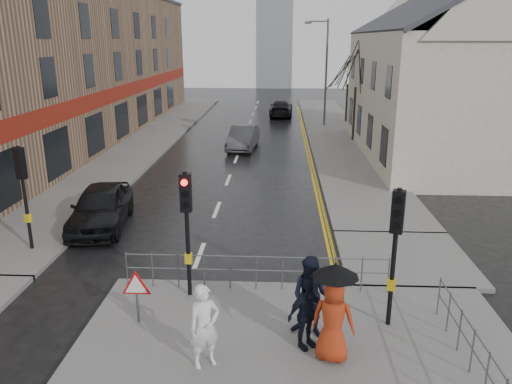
# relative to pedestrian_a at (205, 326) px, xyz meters

# --- Properties ---
(ground) EXTENTS (120.00, 120.00, 0.00)m
(ground) POSITION_rel_pedestrian_a_xyz_m (-1.06, 2.76, -1.05)
(ground) COLOR black
(ground) RESTS_ON ground
(left_pavement) EXTENTS (4.00, 44.00, 0.14)m
(left_pavement) POSITION_rel_pedestrian_a_xyz_m (-7.56, 25.76, -0.98)
(left_pavement) COLOR #605E5B
(left_pavement) RESTS_ON ground
(right_pavement) EXTENTS (4.00, 40.00, 0.14)m
(right_pavement) POSITION_rel_pedestrian_a_xyz_m (5.44, 27.76, -0.98)
(right_pavement) COLOR #605E5B
(right_pavement) RESTS_ON ground
(pavement_bridge_right) EXTENTS (4.00, 4.20, 0.14)m
(pavement_bridge_right) POSITION_rel_pedestrian_a_xyz_m (5.44, 5.76, -0.98)
(pavement_bridge_right) COLOR #605E5B
(pavement_bridge_right) RESTS_ON ground
(building_left_terrace) EXTENTS (8.00, 42.00, 10.00)m
(building_left_terrace) POSITION_rel_pedestrian_a_xyz_m (-13.06, 24.76, 3.95)
(building_left_terrace) COLOR #916F53
(building_left_terrace) RESTS_ON ground
(building_right_cream) EXTENTS (9.00, 16.40, 10.10)m
(building_right_cream) POSITION_rel_pedestrian_a_xyz_m (10.94, 20.76, 3.73)
(building_right_cream) COLOR beige
(building_right_cream) RESTS_ON ground
(church_tower) EXTENTS (5.00, 5.00, 18.00)m
(church_tower) POSITION_rel_pedestrian_a_xyz_m (0.44, 64.76, 7.95)
(church_tower) COLOR gray
(church_tower) RESTS_ON ground
(traffic_signal_near_left) EXTENTS (0.28, 0.27, 3.40)m
(traffic_signal_near_left) POSITION_rel_pedestrian_a_xyz_m (-0.86, 2.96, 1.41)
(traffic_signal_near_left) COLOR black
(traffic_signal_near_left) RESTS_ON near_pavement
(traffic_signal_near_right) EXTENTS (0.34, 0.33, 3.40)m
(traffic_signal_near_right) POSITION_rel_pedestrian_a_xyz_m (4.14, 1.76, 1.41)
(traffic_signal_near_right) COLOR black
(traffic_signal_near_right) RESTS_ON near_pavement
(traffic_signal_far_left) EXTENTS (0.34, 0.33, 3.40)m
(traffic_signal_far_left) POSITION_rel_pedestrian_a_xyz_m (-6.56, 5.77, 1.41)
(traffic_signal_far_left) COLOR black
(traffic_signal_far_left) RESTS_ON left_pavement
(guard_railing_front) EXTENTS (7.14, 0.04, 1.00)m
(guard_railing_front) POSITION_rel_pedestrian_a_xyz_m (0.89, 3.36, -0.19)
(guard_railing_front) COLOR #595B5E
(guard_railing_front) RESTS_ON near_pavement
(guard_railing_side) EXTENTS (0.04, 4.54, 1.00)m
(guard_railing_side) POSITION_rel_pedestrian_a_xyz_m (5.44, 0.01, -0.20)
(guard_railing_side) COLOR #595B5E
(guard_railing_side) RESTS_ON near_pavement
(warning_sign) EXTENTS (0.80, 0.07, 1.35)m
(warning_sign) POSITION_rel_pedestrian_a_xyz_m (-1.86, 1.56, -0.01)
(warning_sign) COLOR #595B5E
(warning_sign) RESTS_ON near_pavement
(street_lamp) EXTENTS (1.83, 0.25, 8.00)m
(street_lamp) POSITION_rel_pedestrian_a_xyz_m (4.76, 30.76, 3.66)
(street_lamp) COLOR #595B5E
(street_lamp) RESTS_ON right_pavement
(tree_near) EXTENTS (2.40, 2.40, 6.58)m
(tree_near) POSITION_rel_pedestrian_a_xyz_m (6.44, 24.76, 4.09)
(tree_near) COLOR #31251B
(tree_near) RESTS_ON right_pavement
(tree_far) EXTENTS (2.40, 2.40, 5.64)m
(tree_far) POSITION_rel_pedestrian_a_xyz_m (6.94, 32.76, 3.37)
(tree_far) COLOR #31251B
(tree_far) RESTS_ON right_pavement
(pedestrian_a) EXTENTS (0.79, 0.71, 1.82)m
(pedestrian_a) POSITION_rel_pedestrian_a_xyz_m (0.00, 0.00, 0.00)
(pedestrian_a) COLOR white
(pedestrian_a) RESTS_ON near_pavement
(pedestrian_b) EXTENTS (1.12, 1.00, 1.93)m
(pedestrian_b) POSITION_rel_pedestrian_a_xyz_m (2.25, 1.22, 0.05)
(pedestrian_b) COLOR black
(pedestrian_b) RESTS_ON near_pavement
(pedestrian_with_umbrella) EXTENTS (1.04, 0.96, 2.21)m
(pedestrian_with_umbrella) POSITION_rel_pedestrian_a_xyz_m (2.65, 0.34, 0.26)
(pedestrian_with_umbrella) COLOR #A93113
(pedestrian_with_umbrella) RESTS_ON near_pavement
(pedestrian_d) EXTENTS (1.00, 0.89, 1.63)m
(pedestrian_d) POSITION_rel_pedestrian_a_xyz_m (2.10, 0.75, -0.10)
(pedestrian_d) COLOR black
(pedestrian_d) RESTS_ON near_pavement
(car_parked) EXTENTS (2.38, 4.76, 1.56)m
(car_parked) POSITION_rel_pedestrian_a_xyz_m (-5.06, 8.14, -0.27)
(car_parked) COLOR black
(car_parked) RESTS_ON ground
(car_mid) EXTENTS (1.94, 4.48, 1.43)m
(car_mid) POSITION_rel_pedestrian_a_xyz_m (-0.86, 22.09, -0.33)
(car_mid) COLOR #4A4B4F
(car_mid) RESTS_ON ground
(car_far) EXTENTS (2.16, 4.91, 1.40)m
(car_far) POSITION_rel_pedestrian_a_xyz_m (1.51, 36.14, -0.35)
(car_far) COLOR black
(car_far) RESTS_ON ground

